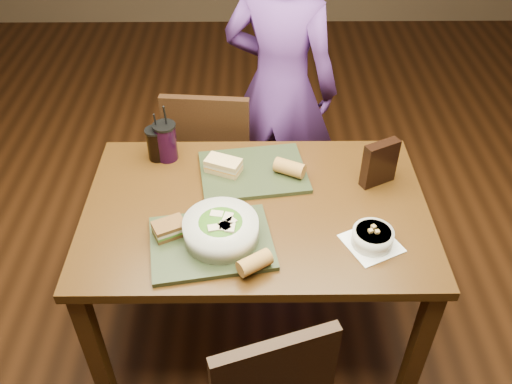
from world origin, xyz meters
The scene contains 15 objects.
ground centered at (0.00, 0.00, 0.00)m, with size 6.00×6.00×0.00m, color #381C0B.
dining_table centered at (0.00, 0.00, 0.66)m, with size 1.30×0.85×0.75m.
chair_far centered at (-0.22, 0.62, 0.51)m, with size 0.43×0.43×0.91m.
diner centered at (0.13, 0.83, 0.79)m, with size 0.57×0.38×1.57m, color #542B77.
tray_near centered at (-0.16, -0.20, 0.76)m, with size 0.42×0.32×0.02m, color #252E19.
tray_far centered at (-0.01, 0.20, 0.76)m, with size 0.42×0.32×0.02m, color #252E19.
salad_bowl centered at (-0.12, -0.18, 0.81)m, with size 0.26×0.26×0.09m.
soup_bowl centered at (0.40, -0.20, 0.78)m, with size 0.23×0.23×0.07m.
sandwich_near centered at (-0.31, -0.16, 0.79)m, with size 0.13×0.11×0.05m.
sandwich_far centered at (-0.13, 0.19, 0.80)m, with size 0.16×0.12×0.06m.
baguette_near centered at (-0.01, -0.33, 0.80)m, with size 0.06×0.06×0.11m, color #AD7533.
baguette_far centered at (0.13, 0.17, 0.80)m, with size 0.06×0.06×0.12m, color #AD7533.
cup_cola centered at (-0.41, 0.31, 0.82)m, with size 0.08×0.08×0.22m.
cup_berry centered at (-0.37, 0.31, 0.83)m, with size 0.09×0.09×0.26m.
chip_bag centered at (0.48, 0.14, 0.84)m, with size 0.14×0.04×0.19m, color black.
Camera 1 is at (-0.01, -1.53, 2.12)m, focal length 38.00 mm.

